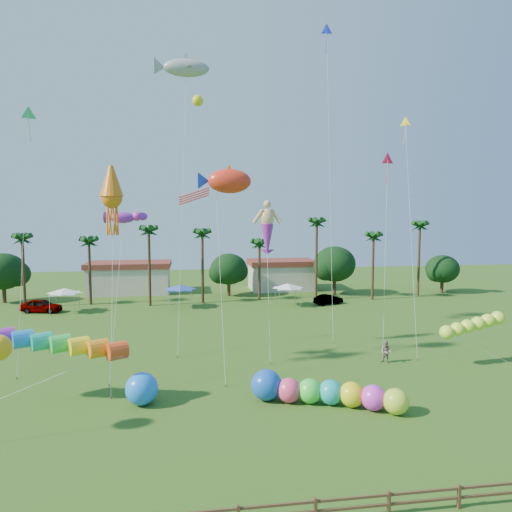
{
  "coord_description": "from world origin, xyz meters",
  "views": [
    {
      "loc": [
        -4.69,
        -22.19,
        11.83
      ],
      "look_at": [
        0.0,
        10.0,
        9.0
      ],
      "focal_mm": 32.0,
      "sensor_mm": 36.0,
      "label": 1
    }
  ],
  "objects": [
    {
      "name": "ground",
      "position": [
        0.0,
        0.0,
        0.0
      ],
      "size": [
        160.0,
        160.0,
        0.0
      ],
      "primitive_type": "plane",
      "color": "#285116",
      "rests_on": "ground"
    },
    {
      "name": "tree_line",
      "position": [
        3.57,
        44.0,
        4.28
      ],
      "size": [
        69.46,
        8.91,
        11.0
      ],
      "color": "#3A2819",
      "rests_on": "ground"
    },
    {
      "name": "buildings_row",
      "position": [
        -3.09,
        50.0,
        2.0
      ],
      "size": [
        35.0,
        7.0,
        4.0
      ],
      "color": "beige",
      "rests_on": "ground"
    },
    {
      "name": "tent_row",
      "position": [
        -6.0,
        36.33,
        2.75
      ],
      "size": [
        31.0,
        4.0,
        0.6
      ],
      "color": "white",
      "rests_on": "ground"
    },
    {
      "name": "fence",
      "position": [
        0.0,
        -6.0,
        0.61
      ],
      "size": [
        36.12,
        0.12,
        1.0
      ],
      "color": "brown",
      "rests_on": "ground"
    },
    {
      "name": "car_a",
      "position": [
        -22.94,
        36.57,
        0.83
      ],
      "size": [
        5.21,
        2.97,
        1.67
      ],
      "primitive_type": "imported",
      "rotation": [
        0.0,
        0.0,
        1.36
      ],
      "color": "#4C4C54",
      "rests_on": "ground"
    },
    {
      "name": "car_b",
      "position": [
        13.73,
        36.48,
        0.67
      ],
      "size": [
        4.3,
        2.78,
        1.34
      ],
      "primitive_type": "imported",
      "rotation": [
        0.0,
        0.0,
        1.94
      ],
      "color": "#4C4C54",
      "rests_on": "ground"
    },
    {
      "name": "spectator_b",
      "position": [
        10.91,
        11.93,
        0.91
      ],
      "size": [
        1.11,
        1.12,
        1.83
      ],
      "primitive_type": "imported",
      "rotation": [
        0.0,
        0.0,
        -0.8
      ],
      "color": "gray",
      "rests_on": "ground"
    },
    {
      "name": "caterpillar_inflatable",
      "position": [
        3.37,
        4.7,
        0.84
      ],
      "size": [
        9.42,
        5.3,
        2.0
      ],
      "rotation": [
        0.0,
        0.0,
        -0.4
      ],
      "color": "#FF4374",
      "rests_on": "ground"
    },
    {
      "name": "blue_ball",
      "position": [
        -7.79,
        6.37,
        1.03
      ],
      "size": [
        2.05,
        2.05,
        2.05
      ],
      "primitive_type": "sphere",
      "color": "#1C7BFF",
      "rests_on": "ground"
    },
    {
      "name": "rainbow_tube",
      "position": [
        -11.36,
        6.61,
        3.46
      ],
      "size": [
        9.99,
        3.74,
        4.03
      ],
      "color": "#DB4318",
      "rests_on": "ground"
    },
    {
      "name": "green_worm",
      "position": [
        15.15,
        10.31,
        2.79
      ],
      "size": [
        8.72,
        2.57,
        3.45
      ],
      "color": "#C6FE38",
      "rests_on": "ground"
    },
    {
      "name": "merman_kite",
      "position": [
        2.04,
        17.2,
        10.54
      ],
      "size": [
        2.27,
        5.26,
        12.82
      ],
      "color": "#DEB67E",
      "rests_on": "ground"
    },
    {
      "name": "fish_kite",
      "position": [
        -1.6,
        13.18,
        14.53
      ],
      "size": [
        5.29,
        6.16,
        15.59
      ],
      "color": "red",
      "rests_on": "ground"
    },
    {
      "name": "shark_kite",
      "position": [
        -4.82,
        22.35,
        25.7
      ],
      "size": [
        6.1,
        8.33,
        26.74
      ],
      "color": "#92989F",
      "rests_on": "ground"
    },
    {
      "name": "squid_kite",
      "position": [
        -10.15,
        11.61,
        13.14
      ],
      "size": [
        2.02,
        5.08,
        15.52
      ],
      "color": "orange",
      "rests_on": "ground"
    },
    {
      "name": "lobster_kite",
      "position": [
        -9.65,
        13.14,
        11.73
      ],
      "size": [
        3.56,
        4.69,
        12.35
      ],
      "color": "purple",
      "rests_on": "ground"
    },
    {
      "name": "delta_kite_red",
      "position": [
        13.23,
        17.69,
        16.79
      ],
      "size": [
        2.25,
        3.64,
        17.67
      ],
      "color": "#EE1A42",
      "rests_on": "ground"
    },
    {
      "name": "delta_kite_yellow",
      "position": [
        13.98,
        15.84,
        19.4
      ],
      "size": [
        0.92,
        4.23,
        20.48
      ],
      "color": "yellow",
      "rests_on": "ground"
    },
    {
      "name": "delta_kite_green",
      "position": [
        -17.19,
        16.81,
        19.58
      ],
      "size": [
        1.28,
        5.01,
        20.53
      ],
      "color": "#2EC462",
      "rests_on": "ground"
    },
    {
      "name": "delta_kite_blue",
      "position": [
        8.94,
        22.93,
        29.55
      ],
      "size": [
        1.33,
        5.1,
        30.81
      ],
      "color": "#1B32F4",
      "rests_on": "ground"
    }
  ]
}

